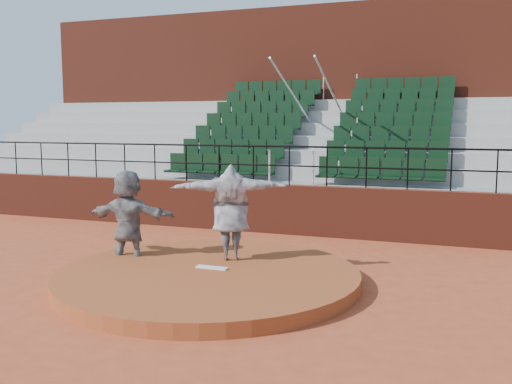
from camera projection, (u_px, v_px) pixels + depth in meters
ground at (209, 284)px, 10.40m from camera, size 90.00×90.00×0.00m
pitchers_mound at (208, 277)px, 10.39m from camera, size 5.50×5.50×0.25m
pitching_rubber at (212, 268)px, 10.51m from camera, size 0.60×0.15×0.03m
boundary_wall at (289, 209)px, 14.98m from camera, size 24.00×0.30×1.30m
wall_railing at (289, 157)px, 14.81m from camera, size 24.04×0.05×1.03m
seating_deck at (322, 169)px, 18.27m from camera, size 24.00×5.97×4.63m
press_box_facade at (348, 106)px, 21.69m from camera, size 24.00×3.00×7.10m
pitcher at (231, 212)px, 11.11m from camera, size 2.35×1.54×1.87m
fielder at (128, 219)px, 11.50m from camera, size 1.89×0.72×1.99m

